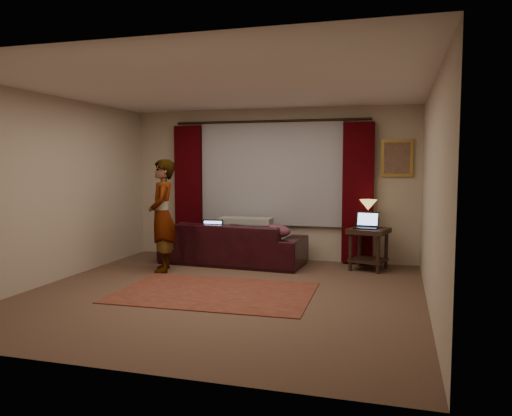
{
  "coord_description": "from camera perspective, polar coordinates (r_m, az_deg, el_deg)",
  "views": [
    {
      "loc": [
        2.14,
        -5.91,
        1.65
      ],
      "look_at": [
        0.1,
        1.2,
        1.0
      ],
      "focal_mm": 35.0,
      "sensor_mm": 36.0,
      "label": 1
    }
  ],
  "objects": [
    {
      "name": "wall_back",
      "position": [
        8.69,
        1.73,
        2.71
      ],
      "size": [
        5.0,
        0.02,
        2.6
      ],
      "primitive_type": "cube",
      "color": "#BCAC96",
      "rests_on": "ground"
    },
    {
      "name": "tiffany_lamp",
      "position": [
        8.06,
        12.68,
        -0.62
      ],
      "size": [
        0.29,
        0.29,
        0.44
      ],
      "primitive_type": null,
      "rotation": [
        0.0,
        0.0,
        -0.04
      ],
      "color": "olive",
      "rests_on": "end_table"
    },
    {
      "name": "wall_left",
      "position": [
        7.52,
        -22.11,
        1.98
      ],
      "size": [
        0.02,
        5.0,
        2.6
      ],
      "primitive_type": "cube",
      "color": "#BCAC96",
      "rests_on": "ground"
    },
    {
      "name": "area_rug",
      "position": [
        6.53,
        -4.74,
        -9.58
      ],
      "size": [
        2.54,
        1.73,
        0.01
      ],
      "primitive_type": "cube",
      "rotation": [
        0.0,
        0.0,
        0.03
      ],
      "color": "brown",
      "rests_on": "floor"
    },
    {
      "name": "throw_blanket",
      "position": [
        8.36,
        -1.18,
        0.29
      ],
      "size": [
        0.88,
        0.36,
        0.1
      ],
      "primitive_type": "cube",
      "rotation": [
        0.0,
        0.0,
        0.01
      ],
      "color": "#999992",
      "rests_on": "sofa"
    },
    {
      "name": "person",
      "position": [
        7.79,
        -10.65,
        -0.87
      ],
      "size": [
        0.67,
        0.67,
        1.72
      ],
      "primitive_type": "imported",
      "rotation": [
        0.0,
        0.0,
        -1.16
      ],
      "color": "#999992",
      "rests_on": "floor"
    },
    {
      "name": "laptop_table",
      "position": [
        7.91,
        12.47,
        -1.4
      ],
      "size": [
        0.4,
        0.43,
        0.26
      ],
      "primitive_type": null,
      "rotation": [
        0.0,
        0.0,
        -0.13
      ],
      "color": "black",
      "rests_on": "end_table"
    },
    {
      "name": "wall_right",
      "position": [
        5.93,
        19.46,
        1.35
      ],
      "size": [
        0.02,
        5.0,
        2.6
      ],
      "primitive_type": "cube",
      "color": "#BCAC96",
      "rests_on": "ground"
    },
    {
      "name": "drape_right",
      "position": [
        8.34,
        11.58,
        1.69
      ],
      "size": [
        0.5,
        0.14,
        2.3
      ],
      "primitive_type": "cube",
      "color": "#330105",
      "rests_on": "floor"
    },
    {
      "name": "floor",
      "position": [
        6.5,
        -3.82,
        -9.74
      ],
      "size": [
        5.0,
        5.0,
        0.01
      ],
      "primitive_type": "cube",
      "color": "brown",
      "rests_on": "ground"
    },
    {
      "name": "ceiling",
      "position": [
        6.36,
        -3.96,
        13.6
      ],
      "size": [
        5.0,
        5.0,
        0.02
      ],
      "primitive_type": "cube",
      "color": "silver",
      "rests_on": "ground"
    },
    {
      "name": "sofa",
      "position": [
        8.29,
        -2.67,
        -3.11
      ],
      "size": [
        2.42,
        1.15,
        0.95
      ],
      "primitive_type": "imported",
      "rotation": [
        0.0,
        0.0,
        3.09
      ],
      "color": "black",
      "rests_on": "floor"
    },
    {
      "name": "laptop_sofa",
      "position": [
        8.18,
        -5.19,
        -2.35
      ],
      "size": [
        0.38,
        0.41,
        0.25
      ],
      "primitive_type": null,
      "rotation": [
        0.0,
        0.0,
        0.11
      ],
      "color": "black",
      "rests_on": "sofa"
    },
    {
      "name": "picture_frame",
      "position": [
        8.38,
        15.8,
        5.52
      ],
      "size": [
        0.5,
        0.04,
        0.6
      ],
      "primitive_type": "cube",
      "color": "#B48E3A",
      "rests_on": "wall_back"
    },
    {
      "name": "sheer_curtain",
      "position": [
        8.62,
        1.64,
        4.03
      ],
      "size": [
        2.5,
        0.05,
        1.8
      ],
      "primitive_type": "cube",
      "color": "#9C9CA4",
      "rests_on": "wall_back"
    },
    {
      "name": "clothing_pile",
      "position": [
        7.9,
        2.21,
        -2.75
      ],
      "size": [
        0.59,
        0.51,
        0.21
      ],
      "primitive_type": "ellipsoid",
      "rotation": [
        0.0,
        0.0,
        -0.3
      ],
      "color": "brown",
      "rests_on": "sofa"
    },
    {
      "name": "drape_left",
      "position": [
        9.08,
        -7.67,
        2.01
      ],
      "size": [
        0.5,
        0.14,
        2.3
      ],
      "primitive_type": "cube",
      "color": "#330105",
      "rests_on": "floor"
    },
    {
      "name": "end_table",
      "position": [
        8.02,
        12.74,
        -4.6
      ],
      "size": [
        0.69,
        0.69,
        0.65
      ],
      "primitive_type": "cube",
      "rotation": [
        0.0,
        0.0,
        -0.25
      ],
      "color": "black",
      "rests_on": "floor"
    },
    {
      "name": "curtain_rod",
      "position": [
        8.6,
        1.57,
        9.89
      ],
      "size": [
        0.04,
        0.04,
        3.4
      ],
      "primitive_type": "cylinder",
      "color": "black",
      "rests_on": "wall_back"
    },
    {
      "name": "wall_front",
      "position": [
        4.04,
        -16.02,
        -0.16
      ],
      "size": [
        5.0,
        0.02,
        2.6
      ],
      "primitive_type": "cube",
      "color": "#BCAC96",
      "rests_on": "ground"
    }
  ]
}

